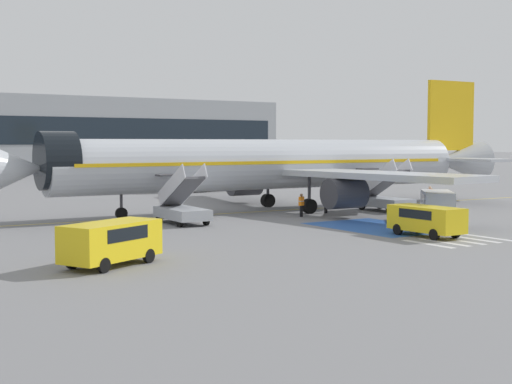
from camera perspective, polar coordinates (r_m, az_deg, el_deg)
ground_plane at (r=55.84m, az=2.22°, el=-1.55°), size 600.00×600.00×0.00m
apron_leadline_yellow at (r=55.99m, az=1.10°, el=-1.53°), size 78.67×3.46×0.01m
apron_stand_patch_blue at (r=46.12m, az=9.78°, el=-2.77°), size 6.01×8.79×0.01m
apron_walkway_bar_0 at (r=38.96m, az=13.60°, el=-4.06°), size 0.44×3.60×0.01m
apron_walkway_bar_1 at (r=39.83m, az=14.80°, el=-3.91°), size 0.44×3.60×0.01m
apron_walkway_bar_2 at (r=40.71m, az=15.95°, el=-3.76°), size 0.44×3.60×0.01m
apron_walkway_bar_3 at (r=41.61m, az=17.05°, el=-3.62°), size 0.44×3.60×0.01m
apron_walkway_bar_4 at (r=42.53m, az=18.10°, el=-3.48°), size 0.44×3.60×0.01m
airliner at (r=56.09m, az=1.68°, el=2.22°), size 44.96×34.54×10.97m
boarding_stairs_forward at (r=47.50m, az=-5.95°, el=-1.34°), size 2.40×5.31×4.04m
boarding_stairs_aft at (r=56.83m, az=10.23°, el=-0.49°), size 2.40×5.31×4.14m
fuel_tanker at (r=78.40m, az=-4.28°, el=1.30°), size 8.96×3.86×3.43m
service_van_0 at (r=50.11m, az=14.31°, el=-0.88°), size 4.24×4.50×2.07m
service_van_1 at (r=41.94m, az=13.46°, el=-2.04°), size 1.93×4.56×1.73m
service_van_2 at (r=31.73m, az=-11.51°, el=-3.74°), size 5.03×3.82×1.92m
ground_crew_0 at (r=59.23m, az=13.74°, el=-0.28°), size 0.46×0.30×1.88m
ground_crew_1 at (r=51.72m, az=3.65°, el=-0.92°), size 0.48×0.37×1.69m
ground_crew_2 at (r=54.46m, az=5.62°, el=-0.72°), size 0.47×0.32×1.64m
traffic_cone_0 at (r=58.70m, az=14.20°, el=-1.14°), size 0.47×0.47×0.52m
terminal_building at (r=129.17m, az=-18.92°, el=4.36°), size 101.06×12.10×13.41m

